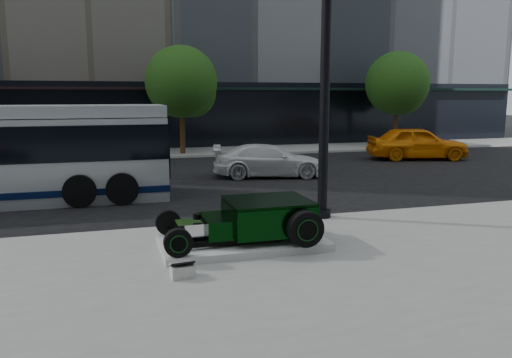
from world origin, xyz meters
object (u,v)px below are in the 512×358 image
object	(u,v)px
hot_rod	(258,218)
lamppost	(325,68)
white_sedan	(269,161)
yellow_taxi	(417,143)

from	to	relation	value
hot_rod	lamppost	xyz separation A→B (m)	(2.28, 1.83, 3.19)
lamppost	white_sedan	bearing A→B (deg)	82.71
lamppost	yellow_taxi	bearing A→B (deg)	46.25
white_sedan	yellow_taxi	world-z (taller)	yellow_taxi
lamppost	white_sedan	world-z (taller)	lamppost
hot_rod	lamppost	world-z (taller)	lamppost
hot_rod	white_sedan	size ratio (longest dim) A/B	0.72
hot_rod	lamppost	distance (m)	4.33
lamppost	yellow_taxi	xyz separation A→B (m)	(9.81, 10.25, -3.05)
hot_rod	yellow_taxi	xyz separation A→B (m)	(12.09, 12.08, 0.14)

